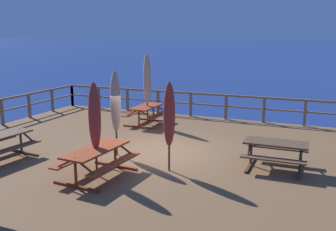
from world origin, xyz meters
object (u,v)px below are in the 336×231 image
at_px(patio_umbrella_short_back, 115,102).
at_px(picnic_table_back_right, 146,111).
at_px(patio_umbrella_short_mid, 147,80).
at_px(picnic_table_mid_right, 97,156).
at_px(patio_umbrella_tall_back_left, 169,115).
at_px(patio_umbrella_tall_mid_left, 95,117).
at_px(picnic_table_front_right, 276,149).

bearing_deg(patio_umbrella_short_back, picnic_table_back_right, 103.26).
bearing_deg(picnic_table_back_right, patio_umbrella_short_mid, 28.84).
relative_size(picnic_table_mid_right, patio_umbrella_tall_back_left, 0.86).
height_order(patio_umbrella_tall_mid_left, patio_umbrella_short_mid, patio_umbrella_short_mid).
bearing_deg(patio_umbrella_short_back, patio_umbrella_tall_mid_left, -76.89).
height_order(picnic_table_mid_right, patio_umbrella_tall_mid_left, patio_umbrella_tall_mid_left).
distance_m(picnic_table_front_right, picnic_table_back_right, 6.52).
xyz_separation_m(picnic_table_front_right, patio_umbrella_tall_back_left, (-2.63, -1.28, 1.00)).
bearing_deg(picnic_table_front_right, picnic_table_mid_right, -149.96).
height_order(picnic_table_back_right, patio_umbrella_short_back, patio_umbrella_short_back).
height_order(picnic_table_back_right, patio_umbrella_tall_mid_left, patio_umbrella_tall_mid_left).
height_order(picnic_table_mid_right, patio_umbrella_short_back, patio_umbrella_short_back).
xyz_separation_m(patio_umbrella_tall_mid_left, patio_umbrella_short_back, (-0.40, 1.71, 0.08)).
distance_m(picnic_table_front_right, patio_umbrella_tall_mid_left, 4.96).
xyz_separation_m(picnic_table_back_right, patio_umbrella_short_back, (0.94, -4.00, 1.10)).
xyz_separation_m(picnic_table_front_right, patio_umbrella_short_mid, (-5.55, 3.38, 1.29)).
xyz_separation_m(patio_umbrella_tall_mid_left, patio_umbrella_short_mid, (-1.31, 5.73, 0.27)).
distance_m(picnic_table_back_right, patio_umbrella_short_back, 4.26).
xyz_separation_m(picnic_table_back_right, patio_umbrella_tall_back_left, (2.95, -4.64, 1.00)).
distance_m(patio_umbrella_short_back, patio_umbrella_tall_back_left, 2.11).
bearing_deg(patio_umbrella_short_back, picnic_table_front_right, 7.88).
xyz_separation_m(patio_umbrella_short_back, patio_umbrella_tall_back_left, (2.01, -0.64, -0.10)).
height_order(picnic_table_mid_right, patio_umbrella_short_mid, patio_umbrella_short_mid).
bearing_deg(picnic_table_mid_right, patio_umbrella_short_back, 104.33).
xyz_separation_m(picnic_table_mid_right, picnic_table_back_right, (-1.40, 5.78, -0.01)).
relative_size(picnic_table_back_right, patio_umbrella_short_mid, 0.60).
relative_size(picnic_table_mid_right, patio_umbrella_short_back, 0.81).
distance_m(picnic_table_front_right, patio_umbrella_tall_back_left, 3.09).
distance_m(patio_umbrella_tall_mid_left, patio_umbrella_short_back, 1.76).
distance_m(picnic_table_back_right, patio_umbrella_short_mid, 1.29).
bearing_deg(patio_umbrella_short_back, picnic_table_mid_right, -75.67).
bearing_deg(patio_umbrella_tall_back_left, picnic_table_mid_right, -143.70).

